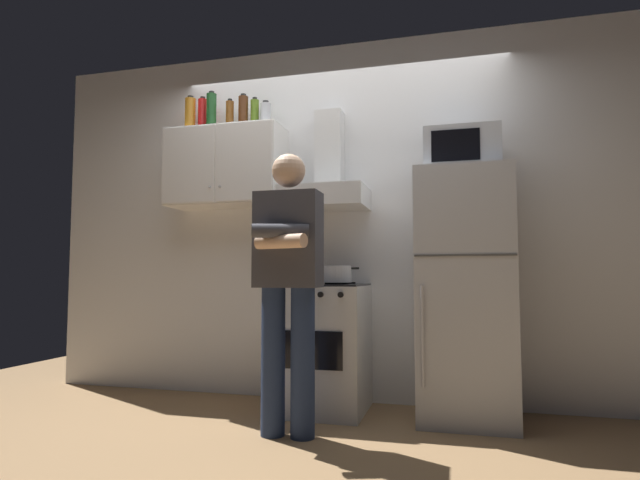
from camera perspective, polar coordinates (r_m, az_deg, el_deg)
name	(u,v)px	position (r m, az deg, el deg)	size (l,w,h in m)	color
ground_plane	(320,421)	(3.44, 0.00, -19.47)	(7.00, 7.00, 0.00)	olive
back_wall_tiled	(340,219)	(3.93, 2.24, 2.32)	(4.80, 0.10, 2.70)	white
upper_cabinet	(226,168)	(4.05, -10.42, 7.91)	(0.90, 0.37, 0.60)	white
stove_oven	(322,347)	(3.60, 0.25, -11.74)	(0.60, 0.62, 0.87)	silver
range_hood	(327,182)	(3.76, 0.73, 6.42)	(0.60, 0.44, 0.75)	white
refrigerator	(464,294)	(3.46, 15.74, -5.81)	(0.60, 0.62, 1.60)	silver
microwave	(462,152)	(3.57, 15.44, 9.45)	(0.48, 0.37, 0.28)	#B7BABF
person_standing	(288,279)	(3.01, -3.59, -4.32)	(0.38, 0.33, 1.64)	navy
cooking_pot	(337,274)	(3.43, 1.85, -3.80)	(0.30, 0.20, 0.11)	#B7BABF
bottle_beer_brown	(230,115)	(4.17, -9.98, 13.47)	(0.06, 0.06, 0.24)	brown
bottle_olive_oil	(255,114)	(4.10, -7.26, 13.71)	(0.06, 0.06, 0.24)	#4C6B19
bottle_wine_green	(211,112)	(4.21, -11.96, 13.76)	(0.08, 0.08, 0.31)	#19471E
bottle_rum_dark	(243,112)	(4.13, -8.52, 13.84)	(0.08, 0.08, 0.27)	#47230F
bottle_canister_steel	(266,115)	(4.05, -6.06, 13.64)	(0.08, 0.08, 0.20)	#B2B5BA
bottle_liquor_amber	(190,115)	(4.31, -14.21, 13.29)	(0.08, 0.08, 0.29)	#B7721E
bottle_soda_red	(203,116)	(4.28, -12.91, 13.32)	(0.07, 0.07, 0.29)	red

